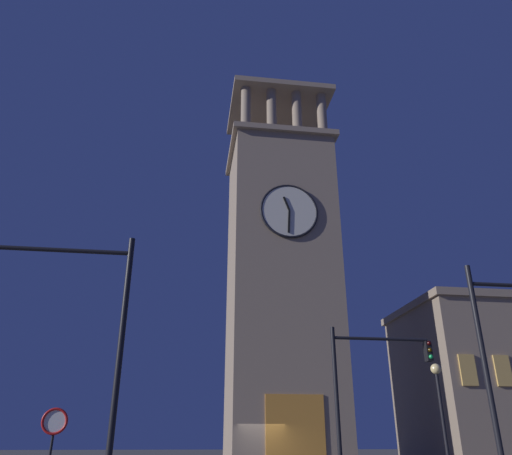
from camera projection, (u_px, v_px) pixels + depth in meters
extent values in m
cube|color=gray|center=(281.00, 294.00, 32.08)|extent=(6.67, 6.16, 20.91)
cube|color=gray|center=(278.00, 154.00, 36.34)|extent=(7.27, 6.76, 0.40)
cylinder|color=gray|center=(322.00, 115.00, 35.20)|extent=(0.70, 0.70, 3.47)
cylinder|color=gray|center=(297.00, 113.00, 34.97)|extent=(0.70, 0.70, 3.47)
cylinder|color=gray|center=(272.00, 111.00, 34.74)|extent=(0.70, 0.70, 3.47)
cylinder|color=gray|center=(246.00, 109.00, 34.51)|extent=(0.70, 0.70, 3.47)
cylinder|color=gray|center=(306.00, 152.00, 39.70)|extent=(0.70, 0.70, 3.47)
cylinder|color=gray|center=(284.00, 151.00, 39.48)|extent=(0.70, 0.70, 3.47)
cylinder|color=gray|center=(261.00, 149.00, 39.25)|extent=(0.70, 0.70, 3.47)
cylinder|color=gray|center=(239.00, 147.00, 39.02)|extent=(0.70, 0.70, 3.47)
cube|color=gray|center=(278.00, 111.00, 37.88)|extent=(7.27, 6.76, 0.40)
cylinder|color=black|center=(277.00, 97.00, 38.42)|extent=(0.12, 0.12, 2.30)
cylinder|color=silver|center=(289.00, 211.00, 31.04)|extent=(3.57, 0.12, 3.57)
torus|color=black|center=(289.00, 211.00, 31.02)|extent=(3.73, 0.16, 3.73)
cube|color=black|center=(287.00, 204.00, 31.11)|extent=(0.45, 0.06, 0.96)
cube|color=black|center=(289.00, 221.00, 30.64)|extent=(0.21, 0.06, 1.52)
cube|color=orange|center=(295.00, 434.00, 25.95)|extent=(3.20, 0.24, 4.00)
cube|color=gray|center=(510.00, 312.00, 35.94)|extent=(15.98, 9.37, 0.50)
cube|color=#E0B259|center=(503.00, 371.00, 29.35)|extent=(1.00, 0.12, 1.80)
cube|color=#E0B259|center=(468.00, 370.00, 29.07)|extent=(1.00, 0.12, 1.80)
cylinder|color=black|center=(337.00, 406.00, 17.54)|extent=(0.16, 0.16, 5.62)
cylinder|color=black|center=(380.00, 339.00, 18.74)|extent=(3.72, 0.12, 0.12)
cube|color=black|center=(428.00, 351.00, 18.80)|extent=(0.22, 0.30, 0.75)
sphere|color=#360505|center=(429.00, 343.00, 18.75)|extent=(0.16, 0.16, 0.16)
sphere|color=#392705|center=(430.00, 350.00, 18.65)|extent=(0.16, 0.16, 0.16)
sphere|color=#18C154|center=(431.00, 357.00, 18.55)|extent=(0.16, 0.16, 0.16)
cylinder|color=black|center=(487.00, 378.00, 13.63)|extent=(0.16, 0.16, 6.52)
cylinder|color=black|center=(510.00, 285.00, 14.86)|extent=(2.55, 0.12, 0.12)
cylinder|color=black|center=(119.00, 365.00, 12.13)|extent=(0.16, 0.16, 6.72)
cylinder|color=black|center=(60.00, 250.00, 13.07)|extent=(3.66, 0.12, 0.12)
cylinder|color=black|center=(444.00, 428.00, 20.24)|extent=(0.14, 0.14, 4.29)
sphere|color=#F9DB8C|center=(436.00, 369.00, 21.18)|extent=(0.44, 0.44, 0.44)
cylinder|color=white|center=(55.00, 421.00, 14.83)|extent=(0.70, 0.04, 0.70)
torus|color=red|center=(55.00, 421.00, 14.81)|extent=(0.78, 0.08, 0.78)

